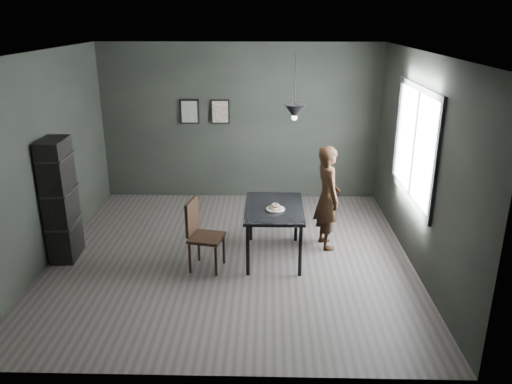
{
  "coord_description": "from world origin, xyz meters",
  "views": [
    {
      "loc": [
        0.51,
        -6.36,
        3.25
      ],
      "look_at": [
        0.35,
        0.05,
        0.95
      ],
      "focal_mm": 35.0,
      "sensor_mm": 36.0,
      "label": 1
    }
  ],
  "objects_px": {
    "white_plate": "(275,210)",
    "wood_chair": "(200,230)",
    "cafe_table": "(274,212)",
    "pendant_lamp": "(295,111)",
    "shelf_unit": "(60,200)",
    "woman": "(328,197)"
  },
  "relations": [
    {
      "from": "cafe_table",
      "to": "wood_chair",
      "type": "relative_size",
      "value": 1.24
    },
    {
      "from": "woman",
      "to": "shelf_unit",
      "type": "distance_m",
      "value": 3.72
    },
    {
      "from": "woman",
      "to": "shelf_unit",
      "type": "relative_size",
      "value": 0.89
    },
    {
      "from": "woman",
      "to": "wood_chair",
      "type": "xyz_separation_m",
      "value": [
        -1.75,
        -0.72,
        -0.21
      ]
    },
    {
      "from": "wood_chair",
      "to": "shelf_unit",
      "type": "bearing_deg",
      "value": -176.51
    },
    {
      "from": "shelf_unit",
      "to": "pendant_lamp",
      "type": "height_order",
      "value": "pendant_lamp"
    },
    {
      "from": "cafe_table",
      "to": "woman",
      "type": "distance_m",
      "value": 0.86
    },
    {
      "from": "white_plate",
      "to": "woman",
      "type": "distance_m",
      "value": 0.89
    },
    {
      "from": "white_plate",
      "to": "wood_chair",
      "type": "distance_m",
      "value": 1.05
    },
    {
      "from": "wood_chair",
      "to": "cafe_table",
      "type": "bearing_deg",
      "value": 30.88
    },
    {
      "from": "white_plate",
      "to": "pendant_lamp",
      "type": "distance_m",
      "value": 1.33
    },
    {
      "from": "white_plate",
      "to": "shelf_unit",
      "type": "height_order",
      "value": "shelf_unit"
    },
    {
      "from": "cafe_table",
      "to": "woman",
      "type": "xyz_separation_m",
      "value": [
        0.77,
        0.37,
        0.09
      ]
    },
    {
      "from": "cafe_table",
      "to": "white_plate",
      "type": "relative_size",
      "value": 5.22
    },
    {
      "from": "wood_chair",
      "to": "white_plate",
      "type": "bearing_deg",
      "value": 25.02
    },
    {
      "from": "cafe_table",
      "to": "woman",
      "type": "height_order",
      "value": "woman"
    },
    {
      "from": "cafe_table",
      "to": "wood_chair",
      "type": "bearing_deg",
      "value": -160.56
    },
    {
      "from": "wood_chair",
      "to": "pendant_lamp",
      "type": "relative_size",
      "value": 1.12
    },
    {
      "from": "woman",
      "to": "wood_chair",
      "type": "distance_m",
      "value": 1.91
    },
    {
      "from": "cafe_table",
      "to": "pendant_lamp",
      "type": "distance_m",
      "value": 1.41
    },
    {
      "from": "cafe_table",
      "to": "pendant_lamp",
      "type": "relative_size",
      "value": 1.39
    },
    {
      "from": "cafe_table",
      "to": "white_plate",
      "type": "height_order",
      "value": "white_plate"
    }
  ]
}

